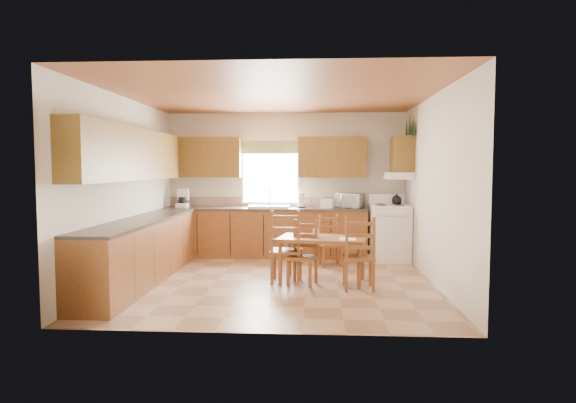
# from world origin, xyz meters

# --- Properties ---
(floor) EXTENTS (4.50, 4.50, 0.00)m
(floor) POSITION_xyz_m (0.00, 0.00, 0.00)
(floor) COLOR #A57D5E
(floor) RESTS_ON ground
(ceiling) EXTENTS (4.50, 4.50, 0.00)m
(ceiling) POSITION_xyz_m (0.00, 0.00, 2.70)
(ceiling) COLOR #995832
(ceiling) RESTS_ON floor
(wall_left) EXTENTS (4.50, 4.50, 0.00)m
(wall_left) POSITION_xyz_m (-2.25, 0.00, 1.35)
(wall_left) COLOR silver
(wall_left) RESTS_ON floor
(wall_right) EXTENTS (4.50, 4.50, 0.00)m
(wall_right) POSITION_xyz_m (2.25, 0.00, 1.35)
(wall_right) COLOR silver
(wall_right) RESTS_ON floor
(wall_back) EXTENTS (4.50, 4.50, 0.00)m
(wall_back) POSITION_xyz_m (0.00, 2.25, 1.35)
(wall_back) COLOR silver
(wall_back) RESTS_ON floor
(wall_front) EXTENTS (4.50, 4.50, 0.00)m
(wall_front) POSITION_xyz_m (0.00, -2.25, 1.35)
(wall_front) COLOR silver
(wall_front) RESTS_ON floor
(lower_cab_back) EXTENTS (3.75, 0.60, 0.88)m
(lower_cab_back) POSITION_xyz_m (-0.38, 1.95, 0.44)
(lower_cab_back) COLOR brown
(lower_cab_back) RESTS_ON floor
(lower_cab_left) EXTENTS (0.60, 3.60, 0.88)m
(lower_cab_left) POSITION_xyz_m (-1.95, -0.15, 0.44)
(lower_cab_left) COLOR brown
(lower_cab_left) RESTS_ON floor
(counter_back) EXTENTS (3.75, 0.63, 0.04)m
(counter_back) POSITION_xyz_m (-0.38, 1.95, 0.90)
(counter_back) COLOR #423831
(counter_back) RESTS_ON lower_cab_back
(counter_left) EXTENTS (0.63, 3.60, 0.04)m
(counter_left) POSITION_xyz_m (-1.95, -0.15, 0.90)
(counter_left) COLOR #423831
(counter_left) RESTS_ON lower_cab_left
(backsplash) EXTENTS (3.75, 0.01, 0.18)m
(backsplash) POSITION_xyz_m (-0.38, 2.24, 1.01)
(backsplash) COLOR gray
(backsplash) RESTS_ON counter_back
(upper_cab_back_left) EXTENTS (1.41, 0.33, 0.75)m
(upper_cab_back_left) POSITION_xyz_m (-1.55, 2.08, 1.85)
(upper_cab_back_left) COLOR brown
(upper_cab_back_left) RESTS_ON wall_back
(upper_cab_back_right) EXTENTS (1.25, 0.33, 0.75)m
(upper_cab_back_right) POSITION_xyz_m (0.86, 2.08, 1.85)
(upper_cab_back_right) COLOR brown
(upper_cab_back_right) RESTS_ON wall_back
(upper_cab_left) EXTENTS (0.33, 3.60, 0.75)m
(upper_cab_left) POSITION_xyz_m (-2.08, -0.15, 1.85)
(upper_cab_left) COLOR brown
(upper_cab_left) RESTS_ON wall_left
(upper_cab_stove) EXTENTS (0.33, 0.62, 0.62)m
(upper_cab_stove) POSITION_xyz_m (2.08, 1.65, 1.90)
(upper_cab_stove) COLOR brown
(upper_cab_stove) RESTS_ON wall_right
(range_hood) EXTENTS (0.44, 0.62, 0.12)m
(range_hood) POSITION_xyz_m (2.03, 1.65, 1.52)
(range_hood) COLOR white
(range_hood) RESTS_ON wall_right
(window_frame) EXTENTS (1.13, 0.02, 1.18)m
(window_frame) POSITION_xyz_m (-0.30, 2.22, 1.55)
(window_frame) COLOR white
(window_frame) RESTS_ON wall_back
(window_pane) EXTENTS (1.05, 0.01, 1.10)m
(window_pane) POSITION_xyz_m (-0.30, 2.21, 1.55)
(window_pane) COLOR white
(window_pane) RESTS_ON wall_back
(window_valance) EXTENTS (1.19, 0.01, 0.24)m
(window_valance) POSITION_xyz_m (-0.30, 2.19, 2.05)
(window_valance) COLOR #3A5A29
(window_valance) RESTS_ON wall_back
(sink_basin) EXTENTS (0.75, 0.45, 0.04)m
(sink_basin) POSITION_xyz_m (-0.30, 1.95, 0.94)
(sink_basin) COLOR silver
(sink_basin) RESTS_ON counter_back
(pine_decal_a) EXTENTS (0.22, 0.22, 0.36)m
(pine_decal_a) POSITION_xyz_m (2.21, 1.33, 2.38)
(pine_decal_a) COLOR #113418
(pine_decal_a) RESTS_ON wall_right
(pine_decal_b) EXTENTS (0.22, 0.22, 0.36)m
(pine_decal_b) POSITION_xyz_m (2.21, 1.65, 2.42)
(pine_decal_b) COLOR #113418
(pine_decal_b) RESTS_ON wall_right
(pine_decal_c) EXTENTS (0.22, 0.22, 0.36)m
(pine_decal_c) POSITION_xyz_m (2.21, 1.97, 2.38)
(pine_decal_c) COLOR #113418
(pine_decal_c) RESTS_ON wall_right
(stove) EXTENTS (0.71, 0.73, 0.98)m
(stove) POSITION_xyz_m (1.88, 1.69, 0.49)
(stove) COLOR white
(stove) RESTS_ON floor
(coffeemaker) EXTENTS (0.21, 0.25, 0.35)m
(coffeemaker) POSITION_xyz_m (-1.94, 1.94, 1.10)
(coffeemaker) COLOR white
(coffeemaker) RESTS_ON counter_back
(paper_towel) EXTENTS (0.14, 0.14, 0.29)m
(paper_towel) POSITION_xyz_m (0.30, 1.95, 1.06)
(paper_towel) COLOR white
(paper_towel) RESTS_ON counter_back
(toaster) EXTENTS (0.26, 0.21, 0.18)m
(toaster) POSITION_xyz_m (0.78, 1.91, 1.01)
(toaster) COLOR white
(toaster) RESTS_ON counter_back
(microwave) EXTENTS (0.54, 0.47, 0.27)m
(microwave) POSITION_xyz_m (1.19, 1.94, 1.05)
(microwave) COLOR white
(microwave) RESTS_ON counter_back
(dining_table) EXTENTS (1.33, 0.90, 0.66)m
(dining_table) POSITION_xyz_m (0.67, -0.04, 0.33)
(dining_table) COLOR brown
(dining_table) RESTS_ON floor
(chair_near_left) EXTENTS (0.46, 0.43, 1.05)m
(chair_near_left) POSITION_xyz_m (0.15, -0.05, 0.53)
(chair_near_left) COLOR brown
(chair_near_left) RESTS_ON floor
(chair_near_right) EXTENTS (0.43, 0.41, 1.00)m
(chair_near_right) POSITION_xyz_m (1.16, -0.40, 0.50)
(chair_near_right) COLOR brown
(chair_near_right) RESTS_ON floor
(chair_far_left) EXTENTS (0.42, 0.41, 0.85)m
(chair_far_left) POSITION_xyz_m (0.83, 1.14, 0.43)
(chair_far_left) COLOR brown
(chair_far_left) RESTS_ON floor
(chair_far_right) EXTENTS (0.46, 0.45, 0.90)m
(chair_far_right) POSITION_xyz_m (0.38, -0.20, 0.45)
(chair_far_right) COLOR brown
(chair_far_right) RESTS_ON floor
(table_paper) EXTENTS (0.24, 0.31, 0.00)m
(table_paper) POSITION_xyz_m (1.02, -0.19, 0.66)
(table_paper) COLOR white
(table_paper) RESTS_ON dining_table
(table_card) EXTENTS (0.09, 0.02, 0.11)m
(table_card) POSITION_xyz_m (0.57, 0.04, 0.72)
(table_card) COLOR white
(table_card) RESTS_ON dining_table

